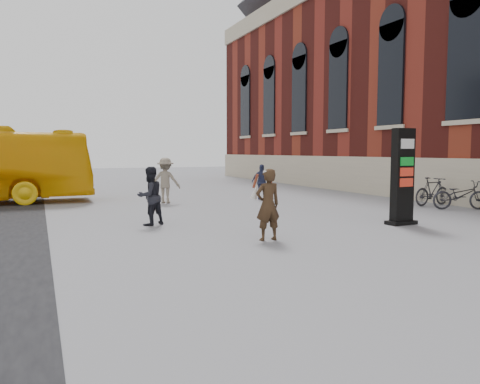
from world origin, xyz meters
name	(u,v)px	position (x,y,z in m)	size (l,w,h in m)	color
ground	(296,245)	(0.00, 0.00, 0.00)	(100.00, 100.00, 0.00)	#9E9EA3
info_pylon	(402,177)	(4.25, 1.40, 1.35)	(0.89, 0.49, 2.71)	black
woman	(268,204)	(-0.31, 0.77, 0.86)	(0.63, 0.57, 1.67)	#302116
pedestrian_a	(150,196)	(-2.32, 4.08, 0.82)	(0.80, 0.62, 1.64)	black
pedestrian_b	(166,180)	(-0.52, 9.43, 0.91)	(1.17, 0.67, 1.81)	gray
pedestrian_c	(262,182)	(3.65, 9.18, 0.76)	(0.89, 0.37, 1.51)	navy
bike_6	(460,195)	(8.60, 3.23, 0.52)	(0.68, 1.96, 1.03)	#28292E
bike_7	(432,191)	(8.60, 4.52, 0.55)	(0.51, 1.82, 1.10)	#28292E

